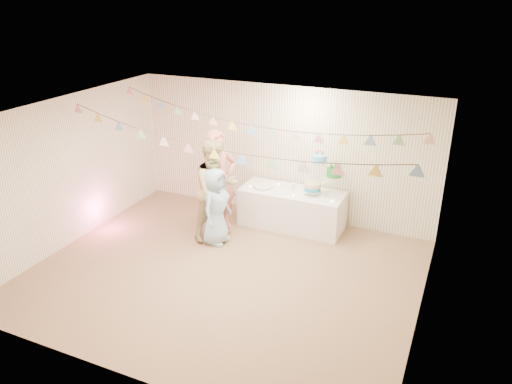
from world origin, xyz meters
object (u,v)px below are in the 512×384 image
at_px(table, 292,209).
at_px(person_child, 216,206).
at_px(cake_stand, 323,173).
at_px(person_adult_b, 216,190).
at_px(person_adult_a, 219,181).

relative_size(table, person_child, 1.39).
relative_size(cake_stand, person_child, 0.57).
bearing_deg(person_child, person_adult_b, 30.77).
xyz_separation_m(cake_stand, person_adult_b, (-1.64, -1.01, -0.22)).
bearing_deg(person_child, person_adult_a, 27.36).
bearing_deg(person_adult_b, table, -22.26).
distance_m(person_adult_a, person_child, 0.62).
distance_m(person_adult_b, person_child, 0.30).
xyz_separation_m(person_adult_a, person_child, (0.22, -0.52, -0.26)).
height_order(table, person_adult_b, person_adult_b).
bearing_deg(person_adult_b, person_child, -127.26).
bearing_deg(person_adult_b, cake_stand, -31.97).
xyz_separation_m(table, person_child, (-1.00, -1.15, 0.34)).
bearing_deg(person_adult_b, person_adult_a, 47.40).
bearing_deg(table, cake_stand, 5.19).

